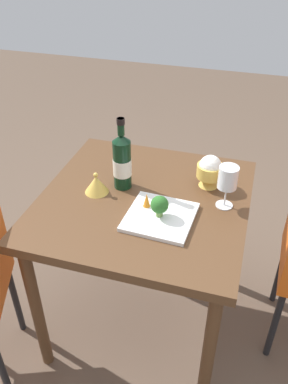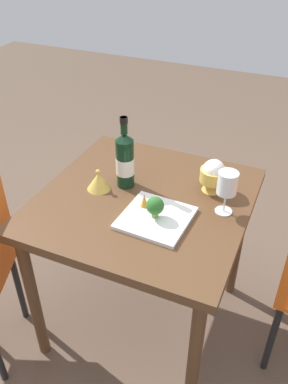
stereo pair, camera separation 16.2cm
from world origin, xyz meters
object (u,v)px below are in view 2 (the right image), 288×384
Objects in this scene: wine_glass at (227,184)px; serving_plate at (156,218)px; wine_bottle at (125,160)px; rice_bowl_lid at (99,181)px; rice_bowl at (213,175)px; broccoli_floret at (155,206)px; carrot_garnish_left at (144,200)px.

serving_plate is (-0.22, -0.15, -0.12)m from wine_glass.
wine_bottle is 0.14m from rice_bowl_lid.
rice_bowl is (-0.08, 0.13, -0.05)m from wine_glass.
broccoli_floret is 0.08m from carrot_garnish_left.
serving_plate is at bearing -31.61° from carrot_garnish_left.
rice_bowl_lid is 0.31m from broccoli_floret.
rice_bowl_lid reaches higher than serving_plate.
rice_bowl is 2.45× the size of carrot_garnish_left.
wine_bottle is at bearing 177.94° from wine_glass.
rice_bowl is 1.65× the size of broccoli_floret.
carrot_garnish_left is (0.23, -0.06, 0.01)m from rice_bowl_lid.
wine_bottle is 3.64× the size of broccoli_floret.
wine_glass is 0.16m from rice_bowl.
rice_bowl_lid is 0.38× the size of serving_plate.
rice_bowl is (0.35, 0.11, -0.05)m from wine_bottle.
wine_glass is 0.28m from broccoli_floret.
broccoli_floret is (-0.14, -0.28, -0.01)m from rice_bowl.
rice_bowl_lid is at bearing -141.70° from wine_bottle.
serving_plate is 0.08m from carrot_garnish_left.
wine_glass is 0.30m from serving_plate.
carrot_garnish_left is at bearing 148.39° from serving_plate.
serving_plate is at bearing -17.99° from rice_bowl_lid.
carrot_garnish_left is (-0.29, -0.11, -0.08)m from wine_glass.
wine_bottle is 2.20× the size of rice_bowl.
wine_bottle is 0.37m from rice_bowl.
wine_bottle reaches higher than rice_bowl.
broccoli_floret is (-0.23, -0.15, -0.06)m from wine_glass.
wine_bottle is at bearing -162.44° from rice_bowl.
wine_glass is 0.32m from carrot_garnish_left.
wine_bottle is at bearing 141.04° from serving_plate.
rice_bowl is 0.54× the size of serving_plate.
wine_glass is at bearing 34.46° from broccoli_floret.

